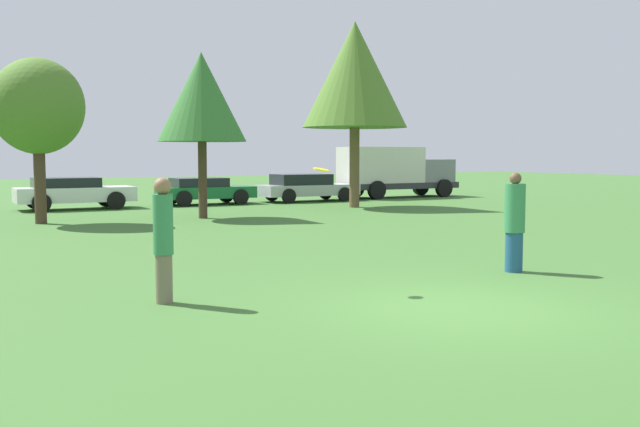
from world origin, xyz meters
The scene contains 11 objects.
ground_plane centered at (0.00, 0.00, 0.00)m, with size 120.00×120.00×0.00m, color #3D6B2D.
person_thrower centered at (-3.40, 2.41, 0.95)m, with size 0.29×0.29×1.82m.
person_catcher centered at (3.03, 1.85, 0.91)m, with size 0.37×0.37×1.82m.
frisbee centered at (-0.89, 2.17, 1.91)m, with size 0.26×0.26×0.09m.
tree_1 centered at (-2.72, 16.10, 3.60)m, with size 2.82×2.82×5.10m.
tree_2 centered at (2.33, 15.31, 4.04)m, with size 2.96×2.96×5.54m.
tree_3 centered at (9.55, 16.97, 5.33)m, with size 4.24×4.24×7.48m.
parked_car_white centered at (-0.54, 21.70, 0.68)m, with size 4.50×2.08×1.25m.
parked_car_green centered at (4.91, 21.64, 0.62)m, with size 4.12×2.01×1.15m.
parked_car_silver centered at (9.73, 21.25, 0.67)m, with size 4.65×2.05×1.26m.
delivery_truck_grey centered at (15.05, 21.71, 1.35)m, with size 6.56×2.41×2.51m.
Camera 1 is at (-6.78, -7.64, 2.15)m, focal length 40.73 mm.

